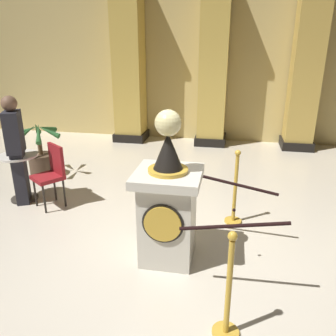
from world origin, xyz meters
name	(u,v)px	position (x,y,z in m)	size (l,w,h in m)	color
ground_plane	(181,253)	(0.00, 0.00, 0.00)	(12.44, 12.44, 0.00)	beige
back_wall	(215,60)	(0.00, 5.29, 1.99)	(12.44, 0.16, 3.97)	tan
pedestal_clock	(168,205)	(-0.15, -0.11, 0.69)	(0.73, 0.73, 1.76)	beige
stanchion_near	(228,301)	(0.56, -1.14, 0.36)	(0.24, 0.24, 1.03)	gold
stanchion_far	(235,198)	(0.60, 0.88, 0.38)	(0.24, 0.24, 1.07)	gold
velvet_rope	(235,203)	(0.58, -0.13, 0.79)	(1.04, 1.07, 0.22)	black
column_left	(129,64)	(-2.05, 4.84, 1.89)	(0.81, 0.81, 3.81)	black
column_right	(306,66)	(2.05, 4.84, 1.89)	(0.75, 0.75, 3.81)	black
column_centre_rear	(214,65)	(0.00, 4.84, 1.89)	(0.77, 0.77, 3.81)	black
potted_palm_left	(41,157)	(-2.98, 2.04, 0.36)	(0.89, 0.82, 1.07)	#4C3828
bystander_guest	(16,148)	(-2.67, 0.92, 0.89)	(0.34, 0.42, 1.68)	#26262D
cafe_table	(20,171)	(-2.73, 1.01, 0.49)	(0.60, 0.60, 0.76)	#332D28
cafe_chair_red	(52,170)	(-2.14, 0.92, 0.57)	(0.56, 0.56, 0.96)	black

